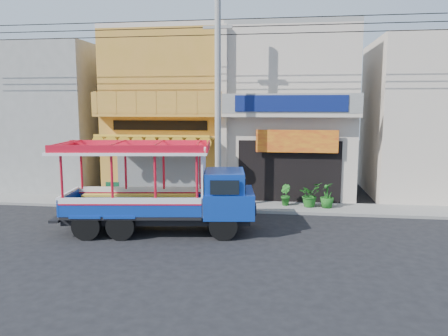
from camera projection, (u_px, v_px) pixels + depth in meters
name	position (u px, v px, depth m)	size (l,w,h in m)	color
ground	(232.00, 233.00, 15.33)	(90.00, 90.00, 0.00)	black
sidewalk	(243.00, 206.00, 19.24)	(30.00, 2.00, 0.12)	slate
shophouse_left	(176.00, 112.00, 23.12)	(6.00, 7.50, 8.24)	#B98629
shophouse_right	(290.00, 113.00, 22.29)	(6.00, 6.75, 8.24)	beige
party_pilaster	(223.00, 116.00, 19.67)	(0.35, 0.30, 8.00)	beige
filler_building_left	(53.00, 118.00, 24.17)	(6.00, 6.00, 7.60)	gray
filler_building_right	(434.00, 119.00, 21.40)	(6.00, 6.00, 7.60)	beige
utility_pole	(221.00, 91.00, 17.98)	(28.00, 0.26, 9.00)	gray
songthaew_truck	(172.00, 190.00, 15.23)	(7.07, 3.11, 3.19)	black
green_sign	(113.00, 194.00, 19.71)	(0.60, 0.31, 0.92)	black
potted_plant_a	(310.00, 195.00, 18.83)	(0.95, 0.82, 1.05)	#1D601B
potted_plant_b	(285.00, 195.00, 19.11)	(0.50, 0.40, 0.91)	#1D601B
potted_plant_c	(327.00, 195.00, 18.64)	(0.60, 0.60, 1.08)	#1D601B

